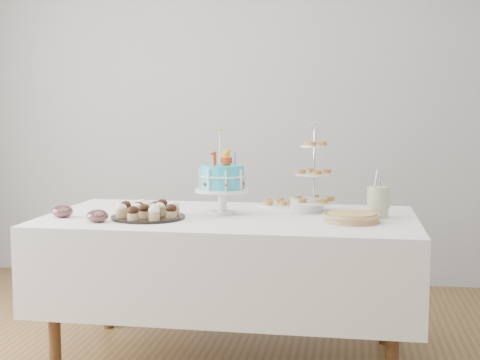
% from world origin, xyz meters
% --- Properties ---
extents(walls, '(5.04, 4.04, 2.70)m').
position_xyz_m(walls, '(0.00, 0.00, 1.35)').
color(walls, '#A2A5A7').
rests_on(walls, floor).
extents(table, '(1.92, 1.02, 0.77)m').
position_xyz_m(table, '(0.00, 0.30, 0.54)').
color(table, white).
rests_on(table, floor).
extents(birthday_cake, '(0.29, 0.29, 0.44)m').
position_xyz_m(birthday_cake, '(-0.05, 0.34, 0.89)').
color(birthday_cake, white).
rests_on(birthday_cake, table).
extents(cupcake_tray, '(0.38, 0.38, 0.09)m').
position_xyz_m(cupcake_tray, '(-0.40, 0.14, 0.81)').
color(cupcake_tray, black).
rests_on(cupcake_tray, table).
extents(pie, '(0.29, 0.29, 0.05)m').
position_xyz_m(pie, '(0.63, 0.20, 0.80)').
color(pie, tan).
rests_on(pie, table).
extents(tiered_stand, '(0.25, 0.25, 0.48)m').
position_xyz_m(tiered_stand, '(0.42, 0.52, 0.97)').
color(tiered_stand, silver).
rests_on(tiered_stand, table).
extents(plate_stack, '(0.18, 0.18, 0.07)m').
position_xyz_m(plate_stack, '(0.39, 0.53, 0.81)').
color(plate_stack, white).
rests_on(plate_stack, table).
extents(pastry_plate, '(0.24, 0.24, 0.04)m').
position_xyz_m(pastry_plate, '(0.21, 0.70, 0.79)').
color(pastry_plate, white).
rests_on(pastry_plate, table).
extents(jam_bowl_a, '(0.11, 0.11, 0.06)m').
position_xyz_m(jam_bowl_a, '(-0.61, -0.01, 0.80)').
color(jam_bowl_a, silver).
rests_on(jam_bowl_a, table).
extents(jam_bowl_b, '(0.11, 0.11, 0.06)m').
position_xyz_m(jam_bowl_b, '(-0.84, 0.10, 0.80)').
color(jam_bowl_b, silver).
rests_on(jam_bowl_b, table).
extents(utensil_pitcher, '(0.12, 0.11, 0.24)m').
position_xyz_m(utensil_pitcher, '(0.76, 0.36, 0.86)').
color(utensil_pitcher, beige).
rests_on(utensil_pitcher, table).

